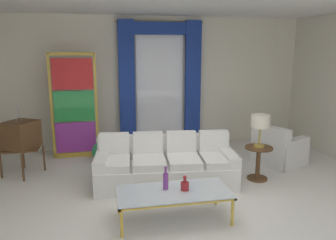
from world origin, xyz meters
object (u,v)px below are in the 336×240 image
(peacock_figurine, at_px, (103,152))
(vintage_tv, at_px, (21,136))
(coffee_table, at_px, (174,193))
(table_lamp_brass, at_px, (260,123))
(bottle_crystal_tall, at_px, (185,185))
(armchair_white, at_px, (278,150))
(round_side_table, at_px, (258,160))
(stained_glass_divider, at_px, (74,108))
(couch_white_long, at_px, (165,166))
(bottle_blue_decanter, at_px, (166,180))

(peacock_figurine, bearing_deg, vintage_tv, -166.20)
(coffee_table, distance_m, table_lamp_brass, 2.17)
(peacock_figurine, bearing_deg, bottle_crystal_tall, -67.14)
(armchair_white, bearing_deg, table_lamp_brass, -138.67)
(peacock_figurine, relative_size, round_side_table, 1.01)
(stained_glass_divider, relative_size, table_lamp_brass, 3.86)
(couch_white_long, bearing_deg, peacock_figurine, 129.79)
(bottle_blue_decanter, xyz_separation_m, armchair_white, (2.61, 1.68, -0.25))
(stained_glass_divider, bearing_deg, bottle_crystal_tall, -61.91)
(couch_white_long, bearing_deg, coffee_table, -96.09)
(bottle_crystal_tall, relative_size, round_side_table, 0.35)
(stained_glass_divider, xyz_separation_m, peacock_figurine, (0.54, -0.49, -0.84))
(vintage_tv, distance_m, round_side_table, 4.27)
(coffee_table, xyz_separation_m, peacock_figurine, (-0.91, 2.53, -0.16))
(coffee_table, distance_m, peacock_figurine, 2.69)
(coffee_table, distance_m, round_side_table, 2.08)
(stained_glass_divider, bearing_deg, armchair_white, -17.50)
(couch_white_long, bearing_deg, table_lamp_brass, -6.16)
(bottle_blue_decanter, bearing_deg, peacock_figurine, 108.52)
(table_lamp_brass, bearing_deg, round_side_table, 0.00)
(bottle_blue_decanter, bearing_deg, round_side_table, 28.68)
(stained_glass_divider, relative_size, peacock_figurine, 3.67)
(coffee_table, distance_m, armchair_white, 3.08)
(coffee_table, xyz_separation_m, bottle_blue_decanter, (-0.09, 0.08, 0.16))
(bottle_crystal_tall, relative_size, stained_glass_divider, 0.09)
(couch_white_long, xyz_separation_m, armchair_white, (2.39, 0.49, -0.02))
(bottle_crystal_tall, relative_size, vintage_tv, 0.15)
(vintage_tv, distance_m, table_lamp_brass, 4.27)
(peacock_figurine, distance_m, round_side_table, 3.04)
(bottle_blue_decanter, bearing_deg, coffee_table, -41.75)
(bottle_blue_decanter, height_order, peacock_figurine, bottle_blue_decanter)
(couch_white_long, height_order, round_side_table, couch_white_long)
(peacock_figurine, bearing_deg, armchair_white, -12.57)
(round_side_table, bearing_deg, couch_white_long, 173.84)
(table_lamp_brass, bearing_deg, coffee_table, -148.11)
(armchair_white, xyz_separation_m, round_side_table, (-0.76, -0.67, 0.07))
(round_side_table, height_order, table_lamp_brass, table_lamp_brass)
(vintage_tv, distance_m, armchair_white, 4.91)
(bottle_blue_decanter, bearing_deg, armchair_white, 32.77)
(coffee_table, bearing_deg, table_lamp_brass, 31.89)
(armchair_white, bearing_deg, vintage_tv, 175.18)
(armchair_white, relative_size, stained_glass_divider, 0.49)
(round_side_table, bearing_deg, table_lamp_brass, 180.00)
(round_side_table, bearing_deg, bottle_crystal_tall, -145.82)
(couch_white_long, height_order, armchair_white, couch_white_long)
(vintage_tv, bearing_deg, bottle_blue_decanter, -42.78)
(vintage_tv, height_order, round_side_table, vintage_tv)
(coffee_table, xyz_separation_m, table_lamp_brass, (1.76, 1.10, 0.65))
(coffee_table, bearing_deg, round_side_table, 31.89)
(bottle_blue_decanter, distance_m, armchair_white, 3.12)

